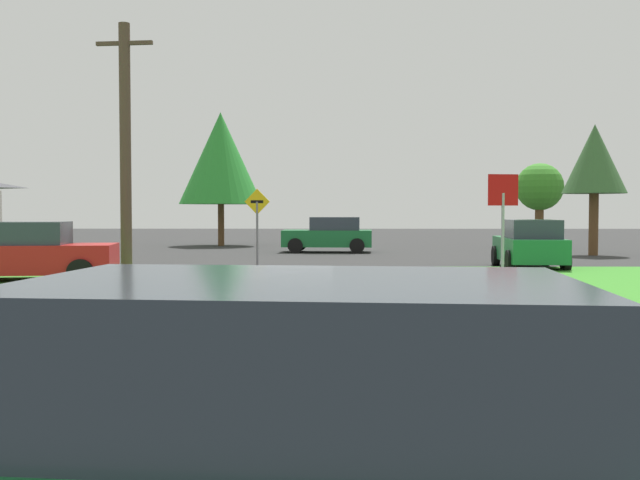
# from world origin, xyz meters

# --- Properties ---
(ground_plane) EXTENTS (120.00, 120.00, 0.00)m
(ground_plane) POSITION_xyz_m (0.00, 0.00, 0.00)
(ground_plane) COLOR #2E2E2E
(lane_stripe_center) EXTENTS (0.20, 14.00, 0.01)m
(lane_stripe_center) POSITION_xyz_m (0.00, -8.00, 0.01)
(lane_stripe_center) COLOR yellow
(lane_stripe_center) RESTS_ON ground
(stop_sign) EXTENTS (0.69, 0.15, 2.72)m
(stop_sign) POSITION_xyz_m (5.04, -1.69, 1.89)
(stop_sign) COLOR #9EA0A8
(stop_sign) RESTS_ON ground
(parked_car_near_building) EXTENTS (4.70, 2.44, 1.62)m
(parked_car_near_building) POSITION_xyz_m (-6.88, 1.18, 0.81)
(parked_car_near_building) COLOR red
(parked_car_near_building) RESTS_ON ground
(car_on_crossroad) EXTENTS (2.14, 4.09, 1.62)m
(car_on_crossroad) POSITION_xyz_m (7.75, 6.07, 0.80)
(car_on_crossroad) COLOR #196B33
(car_on_crossroad) RESTS_ON ground
(car_behind_on_main_road) EXTENTS (4.33, 2.24, 1.62)m
(car_behind_on_main_road) POSITION_xyz_m (1.34, -14.98, 0.80)
(car_behind_on_main_road) COLOR #196B33
(car_behind_on_main_road) RESTS_ON ground
(car_approaching_junction) EXTENTS (4.19, 2.26, 1.62)m
(car_approaching_junction) POSITION_xyz_m (1.17, 15.72, 0.80)
(car_approaching_junction) COLOR #196B33
(car_approaching_junction) RESTS_ON ground
(utility_pole_mid) EXTENTS (1.80, 0.35, 7.71)m
(utility_pole_mid) POSITION_xyz_m (-5.18, 4.76, 3.94)
(utility_pole_mid) COLOR #4E3D2E
(utility_pole_mid) RESTS_ON ground
(direction_sign) EXTENTS (0.90, 0.18, 2.68)m
(direction_sign) POSITION_xyz_m (-1.35, 7.53, 1.67)
(direction_sign) COLOR slate
(direction_sign) RESTS_ON ground
(oak_tree_left) EXTENTS (2.41, 2.41, 4.35)m
(oak_tree_left) POSITION_xyz_m (11.95, 19.68, 3.08)
(oak_tree_left) COLOR brown
(oak_tree_left) RESTS_ON ground
(pine_tree_center) EXTENTS (2.68, 2.68, 5.60)m
(pine_tree_center) POSITION_xyz_m (12.50, 13.48, 4.07)
(pine_tree_center) COLOR brown
(pine_tree_center) RESTS_ON ground
(oak_tree_right) EXTENTS (4.52, 4.52, 7.25)m
(oak_tree_right) POSITION_xyz_m (-4.73, 21.78, 4.75)
(oak_tree_right) COLOR brown
(oak_tree_right) RESTS_ON ground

